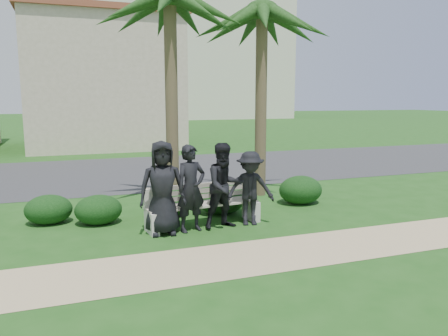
% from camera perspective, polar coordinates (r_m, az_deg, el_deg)
% --- Properties ---
extents(ground, '(160.00, 160.00, 0.00)m').
position_cam_1_polar(ground, '(9.40, 0.30, -7.76)').
color(ground, '#1D4B15').
rests_on(ground, ground).
extents(footpath, '(30.00, 1.60, 0.01)m').
position_cam_1_polar(footpath, '(7.82, 4.93, -11.32)').
color(footpath, tan).
rests_on(footpath, ground).
extents(asphalt_street, '(160.00, 8.00, 0.01)m').
position_cam_1_polar(asphalt_street, '(16.96, -9.05, -0.30)').
color(asphalt_street, '#2D2D30').
rests_on(asphalt_street, ground).
extents(stucco_bldg_right, '(8.40, 8.40, 7.30)m').
position_cam_1_polar(stucco_bldg_right, '(26.55, -15.57, 10.75)').
color(stucco_bldg_right, tan).
rests_on(stucco_bldg_right, ground).
extents(hotel_tower, '(26.00, 18.00, 37.30)m').
position_cam_1_polar(hotel_tower, '(66.58, -4.94, 18.23)').
color(hotel_tower, beige).
rests_on(hotel_tower, ground).
extents(park_bench, '(2.54, 0.82, 0.87)m').
position_cam_1_polar(park_bench, '(9.44, -2.71, -5.22)').
color(park_bench, '#AA9F8F').
rests_on(park_bench, ground).
extents(man_a, '(0.98, 0.68, 1.90)m').
position_cam_1_polar(man_a, '(8.82, -8.05, -2.59)').
color(man_a, black).
rests_on(man_a, ground).
extents(man_b, '(0.75, 0.59, 1.80)m').
position_cam_1_polar(man_b, '(8.96, -4.33, -2.69)').
color(man_b, black).
rests_on(man_b, ground).
extents(man_c, '(0.97, 0.80, 1.81)m').
position_cam_1_polar(man_c, '(9.17, 0.08, -2.34)').
color(man_c, black).
rests_on(man_c, ground).
extents(man_d, '(1.16, 0.84, 1.61)m').
position_cam_1_polar(man_d, '(9.43, 3.43, -2.67)').
color(man_d, black).
rests_on(man_d, ground).
extents(hedge_a, '(1.01, 0.83, 0.66)m').
position_cam_1_polar(hedge_a, '(10.37, -21.95, -4.95)').
color(hedge_a, black).
rests_on(hedge_a, ground).
extents(hedge_b, '(1.02, 0.84, 0.66)m').
position_cam_1_polar(hedge_b, '(9.98, -16.08, -5.15)').
color(hedge_b, black).
rests_on(hedge_b, ground).
extents(hedge_c, '(1.00, 0.83, 0.65)m').
position_cam_1_polar(hedge_c, '(10.32, -7.18, -4.42)').
color(hedge_c, black).
rests_on(hedge_c, ground).
extents(hedge_d, '(1.23, 1.01, 0.80)m').
position_cam_1_polar(hedge_d, '(10.47, -0.31, -3.74)').
color(hedge_d, black).
rests_on(hedge_d, ground).
extents(hedge_e, '(1.16, 0.96, 0.76)m').
position_cam_1_polar(hedge_e, '(11.60, 9.97, -2.74)').
color(hedge_e, black).
rests_on(hedge_e, ground).
extents(palm_right, '(3.00, 3.00, 5.97)m').
position_cam_1_polar(palm_right, '(12.48, 5.00, 19.49)').
color(palm_right, brown).
rests_on(palm_right, ground).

